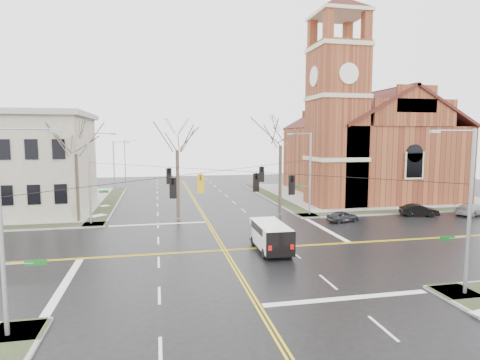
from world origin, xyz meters
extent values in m
plane|color=black|center=(0.00, 0.00, 0.00)|extent=(120.00, 120.00, 0.00)
cube|color=gray|center=(25.00, 25.00, 0.07)|extent=(30.00, 30.00, 0.15)
cube|color=#27311A|center=(11.20, 25.00, 0.15)|extent=(2.00, 30.00, 0.02)
cube|color=#27311A|center=(25.00, 11.20, 0.15)|extent=(30.00, 2.00, 0.02)
cube|color=#27311A|center=(-11.20, 25.00, 0.15)|extent=(2.00, 30.00, 0.02)
cube|color=gold|center=(-0.12, 0.00, 0.01)|extent=(0.12, 100.00, 0.01)
cube|color=gold|center=(0.12, 0.00, 0.01)|extent=(0.12, 100.00, 0.01)
cube|color=gold|center=(0.00, -0.12, 0.01)|extent=(100.00, 0.12, 0.01)
cube|color=gold|center=(0.00, 0.12, 0.01)|extent=(100.00, 0.12, 0.01)
cube|color=silver|center=(5.00, -10.50, 0.01)|extent=(9.50, 0.50, 0.01)
cube|color=silver|center=(-5.00, 10.50, 0.01)|extent=(9.50, 0.50, 0.01)
cube|color=silver|center=(-10.50, -5.00, 0.01)|extent=(0.50, 9.50, 0.01)
cube|color=silver|center=(10.50, 5.00, 0.01)|extent=(0.50, 9.50, 0.01)
cube|color=#5F2818|center=(17.00, 17.00, 10.00)|extent=(6.00, 6.00, 20.00)
cube|color=#C3B996|center=(17.00, 17.00, 19.50)|extent=(6.30, 6.30, 0.50)
cylinder|color=silver|center=(17.00, 13.95, 16.00)|extent=(2.40, 0.15, 2.40)
cylinder|color=silver|center=(13.95, 17.00, 16.00)|extent=(0.15, 2.40, 2.40)
cone|color=#361311|center=(17.00, 17.00, 24.60)|extent=(12.16, 12.16, 2.00)
cube|color=#5F2818|center=(26.00, 26.00, 5.00)|extent=(18.00, 24.00, 10.00)
cube|color=#5F2818|center=(16.80, 20.00, 2.20)|extent=(2.00, 5.00, 4.40)
cube|color=gray|center=(-22.00, 20.00, 5.50)|extent=(18.00, 14.00, 11.00)
cylinder|color=gray|center=(11.50, 11.50, 4.65)|extent=(0.20, 0.20, 9.00)
cylinder|color=gray|center=(10.90, 11.50, 3.30)|extent=(1.20, 0.06, 0.06)
cube|color=#0E5518|center=(10.20, 11.50, 3.30)|extent=(0.90, 0.04, 0.25)
cylinder|color=gray|center=(10.30, 11.50, 9.05)|extent=(2.40, 0.08, 0.08)
cube|color=gray|center=(9.10, 11.50, 9.00)|extent=(0.50, 0.22, 0.15)
cylinder|color=gray|center=(-11.50, 11.50, 4.65)|extent=(0.20, 0.20, 9.00)
cylinder|color=gray|center=(-10.90, 11.50, 3.30)|extent=(1.20, 0.06, 0.06)
cube|color=#0E5518|center=(-10.20, 11.50, 3.30)|extent=(0.90, 0.04, 0.25)
cylinder|color=gray|center=(-10.30, 11.50, 9.05)|extent=(2.40, 0.08, 0.08)
cube|color=gray|center=(-9.10, 11.50, 9.00)|extent=(0.50, 0.22, 0.15)
cylinder|color=gray|center=(11.50, -11.50, 4.65)|extent=(0.20, 0.20, 9.00)
cylinder|color=gray|center=(10.90, -11.50, 3.30)|extent=(1.20, 0.06, 0.06)
cube|color=#0E5518|center=(10.20, -11.50, 3.30)|extent=(0.90, 0.04, 0.25)
cylinder|color=gray|center=(10.30, -11.50, 9.05)|extent=(2.40, 0.08, 0.08)
cube|color=gray|center=(9.10, -11.50, 9.00)|extent=(0.50, 0.22, 0.15)
cylinder|color=gray|center=(-11.50, -11.50, 4.65)|extent=(0.20, 0.20, 9.00)
cylinder|color=gray|center=(-10.90, -11.50, 3.30)|extent=(1.20, 0.06, 0.06)
cube|color=#0E5518|center=(-10.20, -11.50, 3.30)|extent=(0.90, 0.04, 0.25)
cylinder|color=gray|center=(-10.30, -11.50, 9.05)|extent=(2.40, 0.08, 0.08)
cube|color=gray|center=(-9.10, -11.50, 9.00)|extent=(0.50, 0.22, 0.15)
cylinder|color=black|center=(0.00, 0.00, 6.20)|extent=(23.02, 23.02, 0.03)
cylinder|color=black|center=(0.00, 0.00, 6.20)|extent=(23.02, 23.02, 0.03)
imported|color=black|center=(-4.00, -4.00, 5.45)|extent=(0.21, 0.26, 1.30)
imported|color=black|center=(4.00, 4.00, 5.45)|extent=(0.21, 0.26, 1.30)
imported|color=#E8A90D|center=(-2.00, -2.00, 5.45)|extent=(0.21, 0.26, 1.30)
imported|color=black|center=(-4.00, 4.00, 5.45)|extent=(0.21, 0.26, 1.30)
imported|color=black|center=(4.00, -4.00, 5.45)|extent=(0.21, 0.26, 1.30)
imported|color=black|center=(2.00, -2.00, 5.45)|extent=(0.21, 0.26, 1.30)
cylinder|color=gray|center=(-10.80, 28.00, 4.10)|extent=(0.16, 0.16, 8.00)
cylinder|color=gray|center=(-9.80, 28.00, 8.00)|extent=(2.00, 0.07, 0.07)
cube|color=gray|center=(-8.80, 28.00, 7.95)|extent=(0.45, 0.20, 0.13)
cylinder|color=gray|center=(-10.80, 48.00, 4.10)|extent=(0.16, 0.16, 8.00)
cylinder|color=gray|center=(-9.80, 48.00, 8.00)|extent=(2.00, 0.07, 0.07)
cube|color=gray|center=(-8.80, 48.00, 7.95)|extent=(0.45, 0.20, 0.13)
cube|color=white|center=(3.44, -0.90, 1.24)|extent=(2.19, 5.49, 1.75)
cube|color=white|center=(3.47, 1.37, 0.98)|extent=(2.12, 0.96, 1.24)
cube|color=black|center=(3.48, 1.73, 1.55)|extent=(1.91, 0.15, 0.82)
cube|color=black|center=(3.44, -0.69, 1.80)|extent=(2.19, 3.74, 0.57)
cube|color=#B70C0A|center=(2.60, -3.67, 1.03)|extent=(0.25, 0.08, 0.35)
cube|color=#B70C0A|center=(4.20, -3.69, 1.03)|extent=(0.25, 0.08, 0.35)
cube|color=black|center=(3.44, -0.90, 0.34)|extent=(2.24, 5.54, 0.10)
cylinder|color=black|center=(2.52, 0.92, 0.37)|extent=(0.28, 0.75, 0.74)
cylinder|color=black|center=(4.41, 0.89, 0.37)|extent=(0.28, 0.75, 0.74)
cylinder|color=black|center=(2.47, -2.69, 0.37)|extent=(0.28, 0.75, 0.74)
cylinder|color=black|center=(4.36, -2.71, 0.37)|extent=(0.28, 0.75, 0.74)
imported|color=black|center=(13.63, 7.71, 0.58)|extent=(3.60, 2.01, 1.16)
imported|color=black|center=(23.24, 8.79, 0.66)|extent=(4.24, 2.47, 1.32)
imported|color=#9D9D9F|center=(29.49, 8.10, 0.68)|extent=(5.03, 3.31, 1.36)
cylinder|color=#342821|center=(-12.96, 13.14, 3.57)|extent=(0.36, 0.36, 6.84)
cylinder|color=#342821|center=(-2.85, 12.72, 3.74)|extent=(0.36, 0.36, 7.18)
cylinder|color=#342821|center=(8.47, 12.76, 3.95)|extent=(0.36, 0.36, 7.61)
camera|label=1|loc=(-4.98, -29.79, 8.73)|focal=30.00mm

